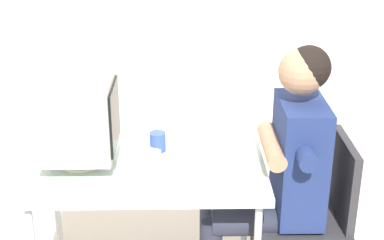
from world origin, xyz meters
name	(u,v)px	position (x,y,z in m)	size (l,w,h in m)	color
desk	(147,178)	(0.00, 0.00, 0.70)	(1.17, 0.63, 0.76)	#B7B7BC
crt_monitor	(78,117)	(-0.32, 0.04, 1.01)	(0.36, 0.38, 0.44)	beige
keyboard	(141,166)	(-0.03, -0.02, 0.77)	(0.19, 0.42, 0.03)	silver
office_chair	(312,209)	(0.84, 0.02, 0.49)	(0.46, 0.46, 0.88)	#4C4C51
person_seated	(279,166)	(0.65, 0.02, 0.75)	(0.72, 0.60, 1.36)	navy
desk_mug	(158,141)	(0.05, 0.19, 0.81)	(0.08, 0.09, 0.10)	blue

